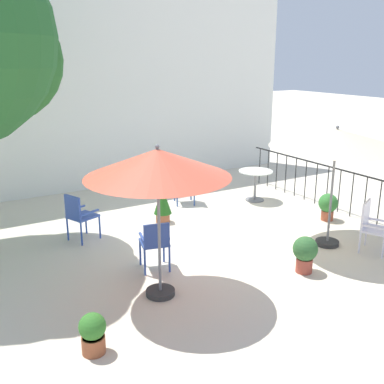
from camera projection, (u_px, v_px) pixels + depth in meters
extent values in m
plane|color=beige|center=(206.00, 234.00, 9.23)|extent=(60.00, 60.00, 0.00)
cube|color=white|center=(117.00, 87.00, 12.19)|extent=(10.58, 0.30, 5.35)
cube|color=black|center=(329.00, 167.00, 10.58)|extent=(0.03, 5.41, 0.03)
cylinder|color=black|center=(379.00, 204.00, 9.53)|extent=(0.02, 0.02, 1.00)
cylinder|color=black|center=(365.00, 199.00, 9.83)|extent=(0.02, 0.02, 1.00)
cylinder|color=black|center=(352.00, 195.00, 10.13)|extent=(0.02, 0.02, 1.00)
cylinder|color=black|center=(339.00, 191.00, 10.43)|extent=(0.02, 0.02, 1.00)
cylinder|color=black|center=(327.00, 187.00, 10.73)|extent=(0.02, 0.02, 1.00)
cylinder|color=black|center=(316.00, 184.00, 11.02)|extent=(0.02, 0.02, 1.00)
cylinder|color=black|center=(305.00, 180.00, 11.32)|extent=(0.02, 0.02, 1.00)
cylinder|color=black|center=(295.00, 177.00, 11.62)|extent=(0.02, 0.02, 1.00)
cylinder|color=black|center=(286.00, 174.00, 11.92)|extent=(0.02, 0.02, 1.00)
cylinder|color=black|center=(277.00, 171.00, 12.21)|extent=(0.02, 0.02, 1.00)
cylinder|color=black|center=(268.00, 169.00, 12.51)|extent=(0.02, 0.02, 1.00)
cylinder|color=black|center=(260.00, 166.00, 12.81)|extent=(0.02, 0.02, 1.00)
cylinder|color=#2D2D2D|center=(327.00, 243.00, 8.72)|extent=(0.44, 0.44, 0.08)
cylinder|color=slate|center=(332.00, 189.00, 8.41)|extent=(0.04, 0.04, 2.22)
cone|color=beige|center=(337.00, 138.00, 8.14)|extent=(2.39, 2.39, 0.32)
sphere|color=slate|center=(338.00, 127.00, 8.09)|extent=(0.06, 0.06, 0.06)
cylinder|color=#2D2D2D|center=(160.00, 292.00, 6.88)|extent=(0.44, 0.44, 0.08)
cylinder|color=slate|center=(159.00, 225.00, 6.58)|extent=(0.04, 0.04, 2.24)
cone|color=#D7563D|center=(158.00, 163.00, 6.31)|extent=(2.07, 2.07, 0.40)
sphere|color=slate|center=(157.00, 147.00, 6.25)|extent=(0.06, 0.06, 0.06)
cylinder|color=silver|center=(256.00, 171.00, 11.20)|extent=(0.83, 0.83, 0.02)
cylinder|color=slate|center=(255.00, 186.00, 11.31)|extent=(0.06, 0.06, 0.74)
cylinder|color=slate|center=(254.00, 200.00, 11.41)|extent=(0.46, 0.46, 0.03)
cube|color=#324F91|center=(184.00, 185.00, 11.07)|extent=(0.59, 0.62, 0.04)
cube|color=#324F91|center=(193.00, 175.00, 11.03)|extent=(0.20, 0.45, 0.44)
cube|color=#324F91|center=(183.00, 178.00, 11.25)|extent=(0.40, 0.18, 0.03)
cube|color=#324F91|center=(186.00, 183.00, 10.82)|extent=(0.40, 0.18, 0.03)
cylinder|color=#324F91|center=(174.00, 192.00, 11.31)|extent=(0.04, 0.04, 0.43)
cylinder|color=#324F91|center=(177.00, 198.00, 10.88)|extent=(0.04, 0.04, 0.43)
cylinder|color=#324F91|center=(191.00, 192.00, 11.38)|extent=(0.04, 0.04, 0.43)
cylinder|color=#324F91|center=(194.00, 197.00, 10.95)|extent=(0.04, 0.04, 0.43)
cube|color=#2A48A0|center=(83.00, 216.00, 8.85)|extent=(0.62, 0.60, 0.04)
cube|color=#2A48A0|center=(73.00, 207.00, 8.61)|extent=(0.19, 0.42, 0.45)
cube|color=#2A48A0|center=(90.00, 213.00, 8.69)|extent=(0.42, 0.20, 0.03)
cube|color=#2A48A0|center=(76.00, 208.00, 8.94)|extent=(0.42, 0.20, 0.03)
cylinder|color=#2A48A0|center=(100.00, 227.00, 8.97)|extent=(0.04, 0.04, 0.46)
cylinder|color=#2A48A0|center=(86.00, 223.00, 9.21)|extent=(0.04, 0.04, 0.46)
cylinder|color=#2A48A0|center=(81.00, 234.00, 8.63)|extent=(0.04, 0.04, 0.46)
cylinder|color=#2A48A0|center=(68.00, 229.00, 8.87)|extent=(0.04, 0.04, 0.46)
cube|color=#2F4894|center=(154.00, 242.00, 7.62)|extent=(0.54, 0.54, 0.04)
cube|color=#2F4894|center=(157.00, 235.00, 7.38)|extent=(0.43, 0.14, 0.38)
cube|color=#2F4894|center=(166.00, 234.00, 7.64)|extent=(0.13, 0.40, 0.03)
cube|color=#2F4894|center=(142.00, 237.00, 7.53)|extent=(0.13, 0.40, 0.03)
cylinder|color=#2F4894|center=(164.00, 250.00, 7.93)|extent=(0.04, 0.04, 0.45)
cylinder|color=#2F4894|center=(140.00, 253.00, 7.82)|extent=(0.04, 0.04, 0.45)
cylinder|color=#2F4894|center=(170.00, 259.00, 7.56)|extent=(0.04, 0.04, 0.45)
cylinder|color=#2F4894|center=(145.00, 263.00, 7.45)|extent=(0.04, 0.04, 0.45)
cube|color=white|center=(376.00, 230.00, 8.30)|extent=(0.63, 0.61, 0.04)
cube|color=white|center=(366.00, 214.00, 8.33)|extent=(0.43, 0.23, 0.49)
cube|color=white|center=(373.00, 227.00, 8.09)|extent=(0.21, 0.38, 0.03)
cube|color=white|center=(379.00, 220.00, 8.44)|extent=(0.21, 0.38, 0.03)
cylinder|color=white|center=(383.00, 248.00, 8.07)|extent=(0.04, 0.04, 0.41)
cylinder|color=white|center=(360.00, 243.00, 8.29)|extent=(0.04, 0.04, 0.41)
cylinder|color=white|center=(366.00, 235.00, 8.65)|extent=(0.04, 0.04, 0.41)
cylinder|color=#9A5538|center=(163.00, 218.00, 9.86)|extent=(0.30, 0.30, 0.21)
cylinder|color=#382819|center=(163.00, 214.00, 9.84)|extent=(0.26, 0.26, 0.02)
cone|color=#21591A|center=(163.00, 200.00, 9.75)|extent=(0.38, 0.38, 0.60)
cylinder|color=#9C4334|center=(304.00, 265.00, 7.59)|extent=(0.27, 0.27, 0.24)
cylinder|color=#382819|center=(305.00, 259.00, 7.56)|extent=(0.24, 0.24, 0.02)
sphere|color=#2D5C2D|center=(305.00, 249.00, 7.51)|extent=(0.41, 0.41, 0.41)
sphere|color=#C147B1|center=(303.00, 244.00, 7.65)|extent=(0.10, 0.10, 0.10)
sphere|color=#C147B1|center=(312.00, 254.00, 7.45)|extent=(0.11, 0.11, 0.11)
sphere|color=#C147B1|center=(312.00, 252.00, 7.42)|extent=(0.11, 0.11, 0.11)
sphere|color=#C147B1|center=(309.00, 248.00, 7.64)|extent=(0.11, 0.11, 0.11)
cylinder|color=#A44E35|center=(327.00, 215.00, 10.02)|extent=(0.26, 0.26, 0.21)
cylinder|color=#382819|center=(327.00, 211.00, 9.99)|extent=(0.23, 0.23, 0.02)
sphere|color=#2E6F2F|center=(328.00, 203.00, 9.93)|extent=(0.42, 0.42, 0.42)
cylinder|color=brown|center=(94.00, 345.00, 5.52)|extent=(0.29, 0.29, 0.22)
cylinder|color=#382819|center=(93.00, 337.00, 5.49)|extent=(0.25, 0.25, 0.02)
sphere|color=#316F25|center=(92.00, 326.00, 5.45)|extent=(0.33, 0.33, 0.33)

